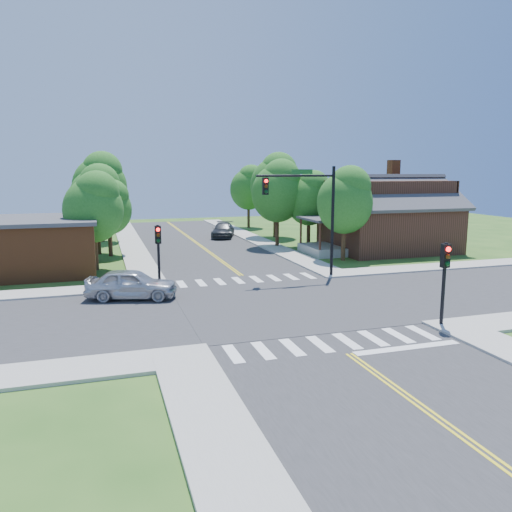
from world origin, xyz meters
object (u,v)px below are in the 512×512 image
object	(u,v)px
signal_mast_ne	(309,204)
signal_pole_nw	(158,244)
house_ne	(388,213)
car_silver	(131,285)
signal_pole_se	(445,269)
car_dgrey	(223,231)

from	to	relation	value
signal_mast_ne	signal_pole_nw	world-z (taller)	signal_mast_ne
house_ne	car_silver	world-z (taller)	house_ne
signal_pole_se	car_dgrey	world-z (taller)	signal_pole_se
house_ne	car_silver	xyz separation A→B (m)	(-22.44, -10.73, -2.50)
car_silver	signal_mast_ne	bearing A→B (deg)	-63.95
signal_mast_ne	signal_pole_se	distance (m)	11.55
signal_pole_se	car_silver	xyz separation A→B (m)	(-12.93, 9.12, -1.84)
signal_pole_nw	car_silver	xyz separation A→B (m)	(-1.73, -2.08, -1.84)
signal_pole_nw	car_silver	bearing A→B (deg)	-129.81
house_ne	signal_pole_nw	bearing A→B (deg)	-157.31
house_ne	car_silver	size ratio (longest dim) A/B	2.52
signal_pole_se	car_silver	size ratio (longest dim) A/B	0.73
signal_pole_se	house_ne	distance (m)	22.03
signal_pole_se	signal_pole_nw	distance (m)	15.84
house_ne	car_silver	distance (m)	25.00
signal_pole_nw	car_dgrey	size ratio (longest dim) A/B	0.68
signal_mast_ne	car_silver	size ratio (longest dim) A/B	1.39
signal_mast_ne	signal_pole_se	world-z (taller)	signal_mast_ne
signal_pole_se	car_dgrey	xyz separation A→B (m)	(-2.17, 32.43, -1.91)
car_dgrey	signal_mast_ne	bearing A→B (deg)	-69.65
car_dgrey	signal_pole_nw	bearing A→B (deg)	-94.00
signal_pole_se	house_ne	xyz separation A→B (m)	(9.51, 19.86, 0.67)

